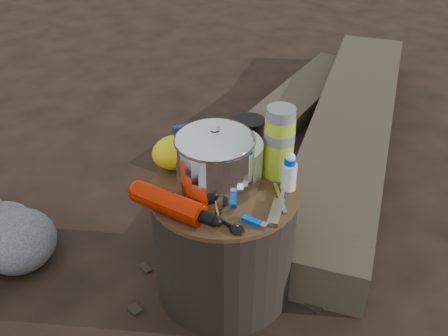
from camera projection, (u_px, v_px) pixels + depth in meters
name	position (u px, v px, depth m)	size (l,w,h in m)	color
ground	(224.00, 284.00, 1.74)	(60.00, 60.00, 0.00)	black
stump	(224.00, 240.00, 1.62)	(0.44, 0.44, 0.41)	black
log_main	(351.00, 130.00, 2.43)	(0.35, 2.08, 0.18)	#3F3527
log_small	(292.00, 106.00, 2.69)	(0.24, 1.30, 0.11)	#3F3527
foil_windscreen	(225.00, 163.00, 1.49)	(0.22, 0.22, 0.14)	#BBBBC2
camping_pot	(215.00, 163.00, 1.42)	(0.22, 0.22, 0.22)	silver
fuel_bottle	(169.00, 203.00, 1.39)	(0.07, 0.27, 0.07)	#B11700
thermos	(279.00, 143.00, 1.51)	(0.09, 0.09, 0.22)	#ADCF25
travel_mug	(250.00, 139.00, 1.61)	(0.09, 0.09, 0.13)	black
stuff_sack	(176.00, 152.00, 1.57)	(0.15, 0.12, 0.10)	yellow
food_pouch	(190.00, 143.00, 1.60)	(0.10, 0.02, 0.12)	navy
lighter	(252.00, 221.00, 1.37)	(0.02, 0.07, 0.01)	#0044D2
multitool	(276.00, 213.00, 1.40)	(0.03, 0.11, 0.02)	silver
pot_grabber	(280.00, 197.00, 1.46)	(0.04, 0.14, 0.01)	silver
spork	(218.00, 218.00, 1.39)	(0.03, 0.15, 0.01)	black
squeeze_bottle	(289.00, 173.00, 1.48)	(0.05, 0.05, 0.11)	white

